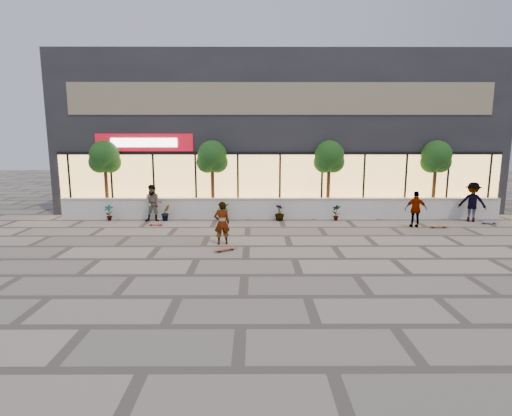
{
  "coord_description": "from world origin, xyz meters",
  "views": [
    {
      "loc": [
        -1.34,
        -12.85,
        3.93
      ],
      "look_at": [
        -1.28,
        2.53,
        1.3
      ],
      "focal_mm": 28.0,
      "sensor_mm": 36.0,
      "label": 1
    }
  ],
  "objects_px": {
    "skater_left": "(153,203)",
    "skater_center": "(222,223)",
    "skater_right_near": "(416,209)",
    "tree_mideast": "(329,159)",
    "tree_east": "(436,159)",
    "tree_midwest": "(212,159)",
    "skater_right_far": "(472,202)",
    "tree_west": "(105,159)",
    "skateboard_left": "(156,224)",
    "skateboard_right_near": "(439,226)",
    "skateboard_right_far": "(489,222)",
    "skateboard_center": "(225,249)"
  },
  "relations": [
    {
      "from": "skater_left",
      "to": "skateboard_center",
      "type": "distance_m",
      "value": 6.64
    },
    {
      "from": "tree_midwest",
      "to": "skater_center",
      "type": "relative_size",
      "value": 2.38
    },
    {
      "from": "tree_west",
      "to": "skater_right_near",
      "type": "xyz_separation_m",
      "value": [
        14.99,
        -2.78,
        -2.16
      ]
    },
    {
      "from": "tree_mideast",
      "to": "skateboard_left",
      "type": "bearing_deg",
      "value": -164.08
    },
    {
      "from": "tree_east",
      "to": "skater_center",
      "type": "xyz_separation_m",
      "value": [
        -10.57,
        -5.76,
        -2.16
      ]
    },
    {
      "from": "skater_right_near",
      "to": "skater_right_far",
      "type": "height_order",
      "value": "skater_right_far"
    },
    {
      "from": "tree_midwest",
      "to": "tree_mideast",
      "type": "bearing_deg",
      "value": 0.0
    },
    {
      "from": "tree_east",
      "to": "skateboard_left",
      "type": "bearing_deg",
      "value": -170.21
    },
    {
      "from": "tree_mideast",
      "to": "skateboard_right_near",
      "type": "bearing_deg",
      "value": -33.27
    },
    {
      "from": "skater_right_far",
      "to": "skateboard_left",
      "type": "xyz_separation_m",
      "value": [
        -15.19,
        -0.93,
        -0.89
      ]
    },
    {
      "from": "skater_left",
      "to": "skateboard_left",
      "type": "distance_m",
      "value": 1.34
    },
    {
      "from": "skater_center",
      "to": "skater_right_far",
      "type": "relative_size",
      "value": 0.86
    },
    {
      "from": "tree_west",
      "to": "skater_right_near",
      "type": "bearing_deg",
      "value": -10.53
    },
    {
      "from": "tree_midwest",
      "to": "skater_right_far",
      "type": "height_order",
      "value": "tree_midwest"
    },
    {
      "from": "skateboard_right_far",
      "to": "tree_mideast",
      "type": "bearing_deg",
      "value": 166.67
    },
    {
      "from": "tree_west",
      "to": "tree_midwest",
      "type": "height_order",
      "value": "same"
    },
    {
      "from": "tree_west",
      "to": "tree_east",
      "type": "xyz_separation_m",
      "value": [
        17.0,
        0.0,
        0.0
      ]
    },
    {
      "from": "skateboard_center",
      "to": "skateboard_right_near",
      "type": "xyz_separation_m",
      "value": [
        9.39,
        3.78,
        0.0
      ]
    },
    {
      "from": "tree_west",
      "to": "skater_center",
      "type": "distance_m",
      "value": 8.9
    },
    {
      "from": "skater_left",
      "to": "skater_right_near",
      "type": "xyz_separation_m",
      "value": [
        12.24,
        -1.38,
        -0.07
      ]
    },
    {
      "from": "skater_center",
      "to": "skater_right_near",
      "type": "distance_m",
      "value": 9.06
    },
    {
      "from": "tree_west",
      "to": "skateboard_right_far",
      "type": "distance_m",
      "value": 19.12
    },
    {
      "from": "tree_mideast",
      "to": "skateboard_right_near",
      "type": "xyz_separation_m",
      "value": [
        4.5,
        -2.95,
        -2.9
      ]
    },
    {
      "from": "skater_left",
      "to": "skater_center",
      "type": "bearing_deg",
      "value": -52.79
    },
    {
      "from": "skateboard_left",
      "to": "skater_right_near",
      "type": "bearing_deg",
      "value": 3.67
    },
    {
      "from": "skateboard_right_far",
      "to": "skateboard_center",
      "type": "bearing_deg",
      "value": -156.3
    },
    {
      "from": "skater_left",
      "to": "skateboard_right_near",
      "type": "distance_m",
      "value": 13.37
    },
    {
      "from": "skateboard_left",
      "to": "skateboard_right_near",
      "type": "height_order",
      "value": "skateboard_right_near"
    },
    {
      "from": "skater_center",
      "to": "skateboard_right_far",
      "type": "distance_m",
      "value": 12.89
    },
    {
      "from": "tree_west",
      "to": "tree_midwest",
      "type": "bearing_deg",
      "value": 0.0
    },
    {
      "from": "skater_left",
      "to": "skater_right_far",
      "type": "xyz_separation_m",
      "value": [
        15.51,
        -0.07,
        0.06
      ]
    },
    {
      "from": "skater_left",
      "to": "tree_east",
      "type": "bearing_deg",
      "value": 2.62
    },
    {
      "from": "tree_midwest",
      "to": "skater_left",
      "type": "distance_m",
      "value": 3.73
    },
    {
      "from": "skater_left",
      "to": "tree_mideast",
      "type": "bearing_deg",
      "value": 6.1
    },
    {
      "from": "tree_midwest",
      "to": "skateboard_right_near",
      "type": "relative_size",
      "value": 4.68
    },
    {
      "from": "skateboard_right_far",
      "to": "skater_right_near",
      "type": "bearing_deg",
      "value": -167.18
    },
    {
      "from": "tree_mideast",
      "to": "tree_east",
      "type": "xyz_separation_m",
      "value": [
        5.5,
        0.0,
        0.0
      ]
    },
    {
      "from": "skateboard_center",
      "to": "skateboard_right_far",
      "type": "xyz_separation_m",
      "value": [
        12.17,
        4.61,
        -0.0
      ]
    },
    {
      "from": "tree_west",
      "to": "skateboard_center",
      "type": "distance_m",
      "value": 9.87
    },
    {
      "from": "skateboard_center",
      "to": "skater_right_far",
      "type": "bearing_deg",
      "value": -10.07
    },
    {
      "from": "tree_mideast",
      "to": "skateboard_center",
      "type": "distance_m",
      "value": 8.81
    },
    {
      "from": "tree_mideast",
      "to": "skateboard_left",
      "type": "height_order",
      "value": "tree_mideast"
    },
    {
      "from": "tree_mideast",
      "to": "skater_right_far",
      "type": "distance_m",
      "value": 7.21
    },
    {
      "from": "tree_east",
      "to": "skateboard_center",
      "type": "relative_size",
      "value": 4.87
    },
    {
      "from": "tree_east",
      "to": "skater_right_near",
      "type": "distance_m",
      "value": 4.06
    },
    {
      "from": "skater_center",
      "to": "skateboard_right_near",
      "type": "xyz_separation_m",
      "value": [
        9.57,
        2.81,
        -0.74
      ]
    },
    {
      "from": "tree_midwest",
      "to": "skateboard_center",
      "type": "height_order",
      "value": "tree_midwest"
    },
    {
      "from": "skateboard_right_near",
      "to": "skater_center",
      "type": "bearing_deg",
      "value": -164.05
    },
    {
      "from": "skater_center",
      "to": "skater_right_near",
      "type": "xyz_separation_m",
      "value": [
        8.56,
        2.97,
        0.0
      ]
    },
    {
      "from": "tree_mideast",
      "to": "tree_east",
      "type": "height_order",
      "value": "same"
    }
  ]
}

